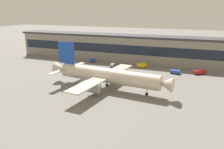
{
  "coord_description": "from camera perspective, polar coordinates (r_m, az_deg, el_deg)",
  "views": [
    {
      "loc": [
        38.53,
        -81.94,
        31.85
      ],
      "look_at": [
        3.44,
        6.55,
        5.0
      ],
      "focal_mm": 37.99,
      "sensor_mm": 36.0,
      "label": 1
    }
  ],
  "objects": [
    {
      "name": "crew_van",
      "position": [
        131.79,
        7.21,
        2.29
      ],
      "size": [
        5.58,
        4.62,
        2.55
      ],
      "color": "yellow",
      "rests_on": "ground_plane"
    },
    {
      "name": "follow_me_car",
      "position": [
        132.45,
        0.16,
        2.32
      ],
      "size": [
        2.58,
        4.64,
        1.85
      ],
      "color": "gray",
      "rests_on": "ground_plane"
    },
    {
      "name": "terminal_building",
      "position": [
        145.49,
        6.01,
        6.25
      ],
      "size": [
        160.33,
        14.35,
        16.04
      ],
      "color": "gray",
      "rests_on": "ground_plane"
    },
    {
      "name": "ground_plane",
      "position": [
        95.98,
        -3.36,
        -3.66
      ],
      "size": [
        600.0,
        600.0,
        0.0
      ],
      "primitive_type": "plane",
      "color": "slate"
    },
    {
      "name": "airliner",
      "position": [
        95.61,
        -1.35,
        -0.25
      ],
      "size": [
        53.2,
        45.17,
        17.8
      ],
      "color": "beige",
      "rests_on": "ground_plane"
    },
    {
      "name": "baggage_tug",
      "position": [
        144.69,
        -4.69,
        3.42
      ],
      "size": [
        4.12,
        3.43,
        1.85
      ],
      "color": "#2651A5",
      "rests_on": "ground_plane"
    },
    {
      "name": "pushback_tractor",
      "position": [
        122.73,
        15.03,
        0.67
      ],
      "size": [
        5.12,
        3.25,
        1.75
      ],
      "color": "#2651A5",
      "rests_on": "ground_plane"
    },
    {
      "name": "belt_loader",
      "position": [
        125.11,
        20.32,
        0.55
      ],
      "size": [
        6.39,
        5.31,
        1.95
      ],
      "color": "red",
      "rests_on": "ground_plane"
    }
  ]
}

